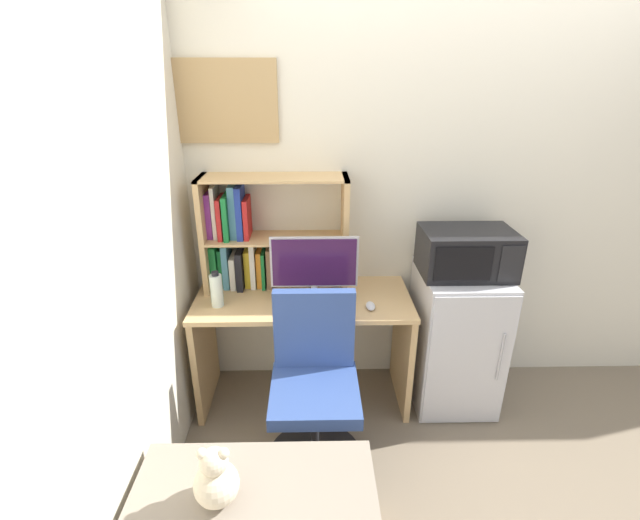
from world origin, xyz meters
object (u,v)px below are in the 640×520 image
(microwave, at_px, (466,252))
(hutch_bookshelf, at_px, (252,236))
(monitor, at_px, (314,267))
(water_bottle, at_px, (217,290))
(wall_corkboard, at_px, (227,102))
(mini_fridge, at_px, (455,338))
(computer_mouse, at_px, (370,306))
(desk_chair, at_px, (315,394))
(keyboard, at_px, (320,307))
(teddy_bear, at_px, (216,479))

(microwave, bearing_deg, hutch_bookshelf, 172.42)
(monitor, distance_m, water_bottle, 0.57)
(hutch_bookshelf, xyz_separation_m, wall_corkboard, (-0.11, 0.10, 0.75))
(microwave, bearing_deg, mini_fridge, -90.33)
(water_bottle, bearing_deg, computer_mouse, -3.30)
(water_bottle, distance_m, microwave, 1.44)
(hutch_bookshelf, distance_m, microwave, 1.26)
(water_bottle, height_order, microwave, microwave)
(water_bottle, xyz_separation_m, mini_fridge, (1.43, 0.09, -0.39))
(desk_chair, height_order, wall_corkboard, wall_corkboard)
(microwave, xyz_separation_m, wall_corkboard, (-1.35, 0.27, 0.80))
(computer_mouse, bearing_deg, mini_fridge, 14.37)
(keyboard, bearing_deg, mini_fridge, 9.22)
(monitor, xyz_separation_m, water_bottle, (-0.55, -0.02, -0.13))
(desk_chair, relative_size, teddy_bear, 3.68)
(mini_fridge, bearing_deg, teddy_bear, -137.38)
(microwave, bearing_deg, desk_chair, -151.75)
(computer_mouse, distance_m, teddy_bear, 1.23)
(keyboard, distance_m, wall_corkboard, 1.25)
(monitor, bearing_deg, keyboard, -64.02)
(water_bottle, relative_size, desk_chair, 0.22)
(keyboard, bearing_deg, monitor, 115.98)
(computer_mouse, xyz_separation_m, microwave, (0.56, 0.15, 0.26))
(keyboard, bearing_deg, water_bottle, 175.69)
(hutch_bookshelf, height_order, mini_fridge, hutch_bookshelf)
(computer_mouse, distance_m, desk_chair, 0.57)
(hutch_bookshelf, height_order, wall_corkboard, wall_corkboard)
(hutch_bookshelf, bearing_deg, mini_fridge, -7.71)
(microwave, bearing_deg, monitor, -175.02)
(keyboard, bearing_deg, microwave, 9.42)
(keyboard, xyz_separation_m, water_bottle, (-0.58, 0.04, 0.09))
(microwave, height_order, wall_corkboard, wall_corkboard)
(monitor, bearing_deg, mini_fridge, 4.79)
(monitor, relative_size, water_bottle, 2.32)
(monitor, relative_size, microwave, 0.95)
(hutch_bookshelf, distance_m, computer_mouse, 0.81)
(microwave, height_order, teddy_bear, microwave)
(wall_corkboard, bearing_deg, keyboard, -38.78)
(microwave, height_order, desk_chair, microwave)
(hutch_bookshelf, relative_size, water_bottle, 4.06)
(keyboard, relative_size, desk_chair, 0.39)
(desk_chair, bearing_deg, computer_mouse, 45.55)
(desk_chair, xyz_separation_m, wall_corkboard, (-0.47, 0.74, 1.41))
(monitor, xyz_separation_m, teddy_bear, (-0.37, -1.07, -0.38))
(computer_mouse, xyz_separation_m, mini_fridge, (0.56, 0.14, -0.31))
(water_bottle, distance_m, desk_chair, 0.79)
(monitor, height_order, teddy_bear, monitor)
(keyboard, relative_size, teddy_bear, 1.44)
(water_bottle, bearing_deg, microwave, 3.85)
(microwave, xyz_separation_m, teddy_bear, (-1.25, -1.15, -0.43))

